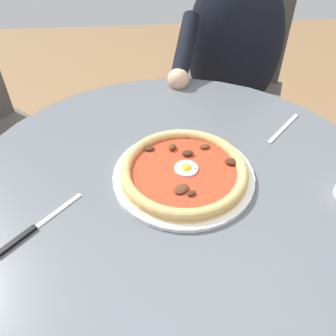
# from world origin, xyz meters

# --- Properties ---
(ground_plane) EXTENTS (6.00, 6.00, 0.02)m
(ground_plane) POSITION_xyz_m (0.00, 0.00, -0.01)
(ground_plane) COLOR olive
(dining_table) EXTENTS (1.00, 1.00, 0.72)m
(dining_table) POSITION_xyz_m (0.00, 0.00, 0.60)
(dining_table) COLOR #565B60
(dining_table) RESTS_ON ground
(pizza_on_plate) EXTENTS (0.32, 0.32, 0.04)m
(pizza_on_plate) POSITION_xyz_m (0.03, -0.02, 0.73)
(pizza_on_plate) COLOR white
(pizza_on_plate) RESTS_ON dining_table
(steak_knife) EXTENTS (0.15, 0.15, 0.01)m
(steak_knife) POSITION_xyz_m (-0.11, 0.30, 0.72)
(steak_knife) COLOR silver
(steak_knife) RESTS_ON dining_table
(fork_utensil) EXTENTS (0.13, 0.12, 0.00)m
(fork_utensil) POSITION_xyz_m (0.19, -0.31, 0.72)
(fork_utensil) COLOR #BCBCC1
(fork_utensil) RESTS_ON dining_table
(diner_person) EXTENTS (0.47, 0.48, 1.20)m
(diner_person) POSITION_xyz_m (0.69, -0.28, 0.53)
(diner_person) COLOR #282833
(diner_person) RESTS_ON ground
(cafe_chair_diner) EXTENTS (0.56, 0.56, 0.85)m
(cafe_chair_diner) POSITION_xyz_m (0.82, -0.34, 0.53)
(cafe_chair_diner) COLOR #504A45
(cafe_chair_diner) RESTS_ON ground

